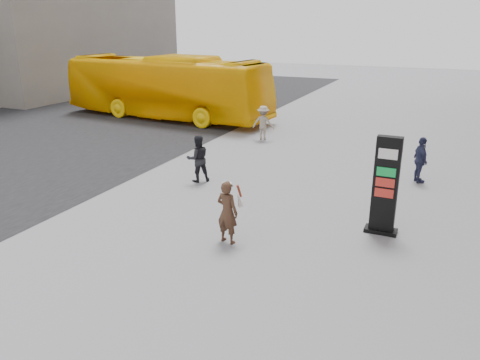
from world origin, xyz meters
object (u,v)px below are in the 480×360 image
at_px(info_pylon, 385,186).
at_px(bus, 166,87).
at_px(pedestrian_c, 420,160).
at_px(pedestrian_a, 198,159).
at_px(pedestrian_b, 263,123).
at_px(woman, 228,211).

relative_size(info_pylon, bus, 0.21).
xyz_separation_m(bus, pedestrian_c, (13.76, -6.08, -0.93)).
height_order(bus, pedestrian_a, bus).
height_order(pedestrian_b, pedestrian_c, pedestrian_c).
distance_m(pedestrian_a, pedestrian_c, 7.41).
bearing_deg(pedestrian_c, info_pylon, 147.08).
distance_m(pedestrian_b, pedestrian_c, 7.78).
relative_size(woman, bus, 0.13).
bearing_deg(info_pylon, pedestrian_c, 83.86).
height_order(woman, pedestrian_c, woman).
bearing_deg(woman, pedestrian_c, -110.29).
distance_m(woman, bus, 16.13).
xyz_separation_m(woman, pedestrian_c, (3.92, 6.68, -0.03)).
bearing_deg(woman, info_pylon, -137.95).
bearing_deg(bus, info_pylon, -123.65).
height_order(woman, pedestrian_a, pedestrian_a).
bearing_deg(bus, pedestrian_a, -137.00).
distance_m(pedestrian_a, pedestrian_b, 6.40).
bearing_deg(pedestrian_b, pedestrian_c, 148.64).
relative_size(bus, pedestrian_b, 7.91).
xyz_separation_m(woman, pedestrian_a, (-2.89, 3.76, -0.02)).
distance_m(woman, pedestrian_b, 10.61).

